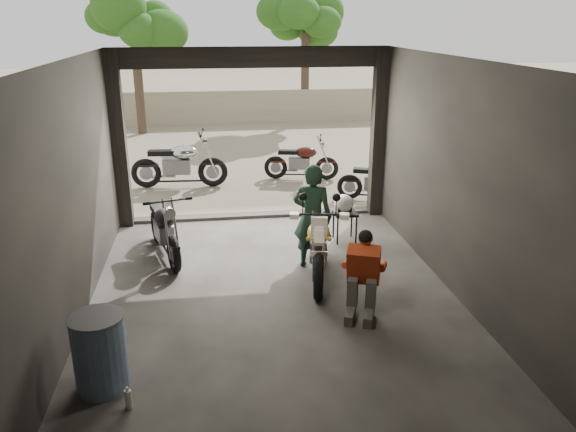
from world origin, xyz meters
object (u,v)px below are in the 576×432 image
object	(u,v)px
oil_drum	(100,354)
sign_post	(447,146)
rider	(312,217)
main_bike	(318,239)
stool	(345,216)
outside_bike_a	(179,160)
left_bike	(164,224)
outside_bike_c	(379,178)
outside_bike_b	(301,158)
mechanic	(362,277)
helmet	(344,203)

from	to	relation	value
oil_drum	sign_post	bearing A→B (deg)	39.27
rider	main_bike	bearing A→B (deg)	114.71
rider	stool	bearing A→B (deg)	-106.57
outside_bike_a	oil_drum	distance (m)	7.47
stool	outside_bike_a	bearing A→B (deg)	127.91
left_bike	outside_bike_c	xyz separation A→B (m)	(4.27, 2.38, -0.05)
outside_bike_b	outside_bike_c	bearing A→B (deg)	-132.79
outside_bike_a	left_bike	bearing A→B (deg)	-177.18
outside_bike_a	outside_bike_b	xyz separation A→B (m)	(2.86, 0.26, -0.12)
main_bike	mechanic	world-z (taller)	main_bike
oil_drum	sign_post	size ratio (longest dim) A/B	0.39
rider	stool	xyz separation A→B (m)	(0.75, 0.97, -0.36)
oil_drum	sign_post	world-z (taller)	sign_post
oil_drum	rider	bearing A→B (deg)	44.88
left_bike	mechanic	size ratio (longest dim) A/B	1.51
rider	mechanic	size ratio (longest dim) A/B	1.52
left_bike	oil_drum	xyz separation A→B (m)	(-0.43, -3.43, -0.14)
main_bike	outside_bike_c	size ratio (longest dim) A/B	1.21
mechanic	helmet	xyz separation A→B (m)	(0.36, 2.54, 0.15)
outside_bike_a	outside_bike_b	bearing A→B (deg)	-80.84
main_bike	mechanic	bearing A→B (deg)	-63.48
left_bike	mechanic	world-z (taller)	left_bike
outside_bike_a	stool	xyz separation A→B (m)	(2.95, -3.79, -0.18)
left_bike	outside_bike_a	distance (m)	4.02
main_bike	outside_bike_c	xyz separation A→B (m)	(1.97, 3.49, -0.10)
helmet	oil_drum	distance (m)	5.01
left_bike	sign_post	bearing A→B (deg)	-3.10
main_bike	rider	bearing A→B (deg)	104.20
outside_bike_c	rider	size ratio (longest dim) A/B	0.91
outside_bike_a	stool	world-z (taller)	outside_bike_a
outside_bike_c	rider	xyz separation A→B (m)	(-1.99, -3.12, 0.31)
outside_bike_a	outside_bike_b	distance (m)	2.87
left_bike	outside_bike_b	xyz separation A→B (m)	(2.94, 4.28, -0.03)
rider	helmet	distance (m)	1.21
stool	sign_post	distance (m)	2.50
rider	stool	size ratio (longest dim) A/B	3.06
outside_bike_c	mechanic	distance (m)	4.97
outside_bike_c	oil_drum	bearing A→B (deg)	161.00
mechanic	stool	distance (m)	2.58
left_bike	stool	distance (m)	3.04
outside_bike_a	mechanic	distance (m)	6.83
left_bike	outside_bike_c	size ratio (longest dim) A/B	1.09
outside_bike_a	sign_post	bearing A→B (deg)	-115.65
main_bike	rider	distance (m)	0.43
main_bike	mechanic	xyz separation A→B (m)	(0.34, -1.20, -0.06)
stool	helmet	distance (m)	0.24
main_bike	sign_post	distance (m)	3.73
outside_bike_a	oil_drum	world-z (taller)	outside_bike_a
stool	oil_drum	xyz separation A→B (m)	(-3.46, -3.66, -0.04)
main_bike	mechanic	size ratio (longest dim) A/B	1.68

